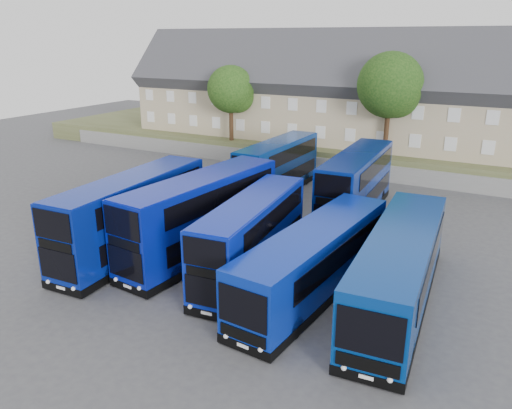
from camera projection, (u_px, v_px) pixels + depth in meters
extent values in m
plane|color=#47474C|center=(215.00, 286.00, 25.84)|extent=(120.00, 120.00, 0.00)
cube|color=slate|center=(357.00, 170.00, 45.63)|extent=(70.00, 0.40, 1.50)
cube|color=#515731|center=(385.00, 147.00, 53.90)|extent=(80.00, 20.00, 2.00)
cube|color=tan|center=(181.00, 101.00, 60.08)|extent=(6.00, 8.00, 6.00)
cube|color=#3C3C41|center=(180.00, 75.00, 59.13)|extent=(6.00, 10.40, 10.40)
cube|color=brown|center=(189.00, 41.00, 57.23)|extent=(0.60, 0.90, 1.40)
cube|color=tan|center=(224.00, 104.00, 57.38)|extent=(6.00, 8.00, 6.00)
cube|color=#3C3C41|center=(223.00, 77.00, 56.43)|extent=(6.00, 10.40, 10.40)
cube|color=brown|center=(234.00, 41.00, 54.53)|extent=(0.60, 0.90, 1.40)
cube|color=tan|center=(270.00, 107.00, 54.68)|extent=(6.00, 8.00, 6.00)
cube|color=#3C3C41|center=(270.00, 79.00, 53.73)|extent=(6.00, 10.40, 10.40)
cube|color=brown|center=(284.00, 42.00, 51.83)|extent=(0.60, 0.90, 1.40)
cube|color=tan|center=(322.00, 111.00, 51.99)|extent=(6.00, 8.00, 6.00)
cube|color=#3C3C41|center=(323.00, 81.00, 51.03)|extent=(6.00, 10.40, 10.40)
cube|color=brown|center=(339.00, 42.00, 49.13)|extent=(0.60, 0.90, 1.40)
cube|color=tan|center=(378.00, 115.00, 49.29)|extent=(6.00, 8.00, 6.00)
cube|color=#3C3C41|center=(381.00, 84.00, 48.33)|extent=(6.00, 10.40, 10.40)
cube|color=brown|center=(400.00, 42.00, 46.43)|extent=(0.60, 0.90, 1.40)
cube|color=tan|center=(442.00, 119.00, 46.59)|extent=(6.00, 8.00, 6.00)
cube|color=#3C3C41|center=(446.00, 86.00, 45.63)|extent=(6.00, 10.40, 10.40)
cube|color=brown|center=(469.00, 42.00, 43.74)|extent=(0.60, 0.90, 1.40)
cube|color=navy|center=(132.00, 213.00, 29.15)|extent=(3.18, 11.68, 4.28)
cube|color=black|center=(135.00, 248.00, 29.85)|extent=(3.22, 11.73, 0.45)
cube|color=black|center=(58.00, 265.00, 24.45)|extent=(2.33, 0.17, 1.58)
cube|color=black|center=(52.00, 225.00, 23.78)|extent=(2.33, 0.17, 1.47)
cylinder|color=black|center=(76.00, 264.00, 27.19)|extent=(0.35, 1.01, 1.00)
cube|color=#08189B|center=(202.00, 214.00, 28.95)|extent=(3.81, 11.96, 4.35)
cube|color=black|center=(203.00, 249.00, 29.66)|extent=(3.86, 12.00, 0.45)
cube|color=black|center=(125.00, 264.00, 24.58)|extent=(2.37, 0.29, 1.60)
cube|color=black|center=(121.00, 223.00, 23.90)|extent=(2.37, 0.29, 1.50)
cylinder|color=black|center=(143.00, 263.00, 27.33)|extent=(0.40, 1.02, 1.00)
cube|color=#091EA6|center=(252.00, 235.00, 26.57)|extent=(3.42, 10.65, 3.83)
cube|color=black|center=(252.00, 268.00, 27.19)|extent=(3.46, 10.69, 0.45)
cube|color=black|center=(206.00, 292.00, 22.21)|extent=(2.07, 0.27, 1.43)
cube|color=black|center=(204.00, 253.00, 21.61)|extent=(2.07, 0.27, 1.33)
cylinder|color=black|center=(209.00, 286.00, 24.85)|extent=(0.40, 1.03, 1.00)
cube|color=navy|center=(278.00, 165.00, 40.85)|extent=(2.63, 10.65, 3.89)
cube|color=black|center=(277.00, 189.00, 41.49)|extent=(2.67, 10.69, 0.45)
cube|color=black|center=(244.00, 191.00, 36.71)|extent=(2.11, 0.10, 1.45)
cube|color=black|center=(244.00, 166.00, 36.10)|extent=(2.11, 0.10, 1.35)
cylinder|color=black|center=(248.00, 194.00, 39.36)|extent=(0.32, 1.01, 1.00)
cube|color=navy|center=(356.00, 182.00, 35.54)|extent=(3.03, 11.40, 4.17)
cube|color=black|center=(354.00, 211.00, 36.23)|extent=(3.07, 11.44, 0.45)
cube|color=black|center=(331.00, 218.00, 30.97)|extent=(2.27, 0.15, 1.54)
cube|color=black|center=(332.00, 186.00, 30.32)|extent=(2.27, 0.15, 1.44)
cylinder|color=black|center=(324.00, 221.00, 33.69)|extent=(0.34, 1.01, 1.00)
cube|color=#0927A6|center=(315.00, 258.00, 24.65)|extent=(3.71, 12.66, 3.08)
cube|color=black|center=(314.00, 287.00, 25.16)|extent=(3.75, 12.70, 0.45)
cube|color=black|center=(242.00, 308.00, 19.62)|extent=(2.30, 0.27, 1.66)
cylinder|color=black|center=(250.00, 312.00, 22.50)|extent=(0.39, 1.02, 1.00)
cube|color=navy|center=(400.00, 266.00, 23.55)|extent=(3.68, 13.44, 3.30)
cube|color=black|center=(396.00, 298.00, 24.10)|extent=(3.72, 13.48, 0.45)
cube|color=black|center=(370.00, 333.00, 17.71)|extent=(2.47, 0.23, 1.77)
cylinder|color=black|center=(349.00, 336.00, 20.68)|extent=(0.37, 1.02, 1.00)
cylinder|color=#382314|center=(231.00, 122.00, 51.77)|extent=(0.44, 0.44, 3.75)
sphere|color=#12340E|center=(231.00, 89.00, 50.69)|extent=(4.80, 4.80, 4.80)
sphere|color=#12340E|center=(238.00, 97.00, 51.00)|extent=(3.30, 3.30, 3.30)
cylinder|color=#382314|center=(386.00, 131.00, 44.87)|extent=(0.44, 0.44, 4.50)
sphere|color=black|center=(390.00, 85.00, 43.58)|extent=(5.76, 5.76, 5.76)
sphere|color=black|center=(397.00, 95.00, 43.93)|extent=(3.96, 3.96, 3.96)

